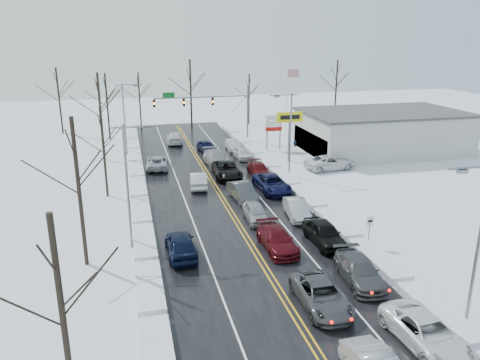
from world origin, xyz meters
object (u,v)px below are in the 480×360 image
object	(u,v)px
traffic_signal_mast	(212,104)
tires_plus_sign	(289,120)
dealership_building	(382,131)
oncoming_car_0	(198,187)
flagpole	(288,97)

from	to	relation	value
traffic_signal_mast	tires_plus_sign	xyz separation A→B (m)	(7.05, -12.00, -0.49)
dealership_building	oncoming_car_0	xyz separation A→B (m)	(-25.64, -9.39, -2.66)
traffic_signal_mast	dealership_building	distance (m)	23.01
flagpole	dealership_building	world-z (taller)	flagpole
traffic_signal_mast	tires_plus_sign	bearing A→B (deg)	-59.54
traffic_signal_mast	tires_plus_sign	size ratio (longest dim) A/B	2.21
tires_plus_sign	oncoming_car_0	size ratio (longest dim) A/B	1.30
tires_plus_sign	traffic_signal_mast	bearing A→B (deg)	120.46
traffic_signal_mast	tires_plus_sign	world-z (taller)	traffic_signal_mast
flagpole	oncoming_car_0	bearing A→B (deg)	-128.19
traffic_signal_mast	oncoming_car_0	bearing A→B (deg)	-104.76
traffic_signal_mast	tires_plus_sign	distance (m)	13.92
tires_plus_sign	oncoming_car_0	bearing A→B (deg)	-148.72
flagpole	dealership_building	xyz separation A→B (m)	(8.80, -12.00, -3.27)
flagpole	oncoming_car_0	distance (m)	27.86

